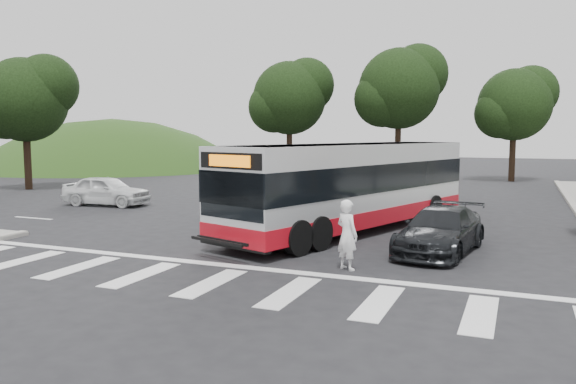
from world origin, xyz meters
The scene contains 11 objects.
ground centered at (0.00, 0.00, 0.00)m, with size 140.00×140.00×0.00m, color black.
hillside_nw centered at (-32.00, 30.00, 0.00)m, with size 44.00×44.00×10.00m, color #244516.
crosswalk_ladder centered at (0.00, -5.00, 0.01)m, with size 18.00×2.60×0.01m, color silver.
tree_north_a centered at (-1.92, 26.07, 6.92)m, with size 6.60×6.15×10.17m.
tree_north_b centered at (6.07, 28.06, 5.66)m, with size 5.72×5.33×8.43m.
tree_north_c centered at (-9.92, 24.06, 6.29)m, with size 6.16×5.74×9.30m.
tree_west_a centered at (-21.93, 10.06, 5.66)m, with size 5.72×5.33×8.43m.
transit_bus centered at (1.05, 3.29, 1.57)m, with size 2.63×12.13×3.13m, color silver, non-canonical shape.
pedestrian centered at (2.56, -2.50, 0.91)m, with size 0.67×0.44×1.83m, color white.
dark_sedan centered at (4.50, 0.57, 0.67)m, with size 1.87×4.59×1.33m, color black.
west_car_white centered at (-12.02, 5.50, 0.73)m, with size 1.73×4.29×1.46m, color silver.
Camera 1 is at (6.62, -16.20, 3.51)m, focal length 35.00 mm.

